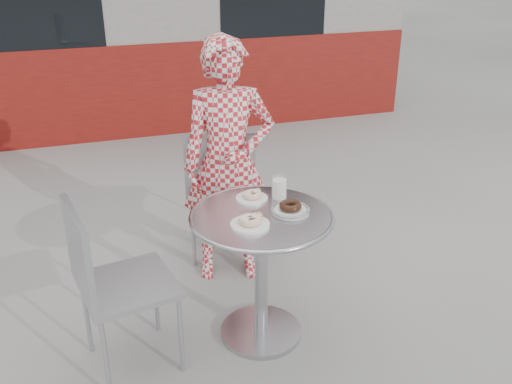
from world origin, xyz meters
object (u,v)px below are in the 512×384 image
object	(u,v)px
seated_person	(228,163)
plate_checker	(290,209)
bistro_table	(261,246)
milk_cup	(279,188)
chair_far	(222,215)
plate_far	(252,196)
chair_left	(129,317)
plate_near	(251,222)

from	to	relation	value
seated_person	plate_checker	size ratio (longest dim) A/B	7.63
bistro_table	milk_cup	size ratio (longest dim) A/B	5.79
chair_far	plate_far	bearing A→B (deg)	104.02
chair_far	plate_checker	world-z (taller)	chair_far
chair_left	plate_checker	xyz separation A→B (m)	(0.86, -0.01, 0.48)
bistro_table	plate_far	world-z (taller)	plate_far
milk_cup	plate_near	bearing A→B (deg)	-134.12
bistro_table	milk_cup	xyz separation A→B (m)	(0.15, 0.15, 0.24)
bistro_table	milk_cup	bearing A→B (deg)	45.22
chair_far	plate_far	size ratio (longest dim) A/B	5.41
plate_near	seated_person	bearing A→B (deg)	82.37
chair_far	plate_far	world-z (taller)	chair_far
plate_near	plate_checker	size ratio (longest dim) A/B	0.96
chair_left	plate_near	xyz separation A→B (m)	(0.62, -0.09, 0.49)
plate_far	bistro_table	bearing A→B (deg)	-93.17
bistro_table	plate_near	size ratio (longest dim) A/B	3.90
seated_person	plate_far	distance (m)	0.49
chair_left	plate_near	world-z (taller)	chair_left
chair_left	plate_near	distance (m)	0.80
chair_far	plate_near	xyz separation A→B (m)	(-0.12, -1.04, 0.49)
milk_cup	plate_checker	bearing A→B (deg)	-90.16
chair_far	seated_person	bearing A→B (deg)	101.78
plate_far	milk_cup	world-z (taller)	milk_cup
seated_person	milk_cup	size ratio (longest dim) A/B	11.84
bistro_table	chair_left	xyz separation A→B (m)	(-0.71, -0.01, -0.28)
plate_checker	milk_cup	world-z (taller)	milk_cup
plate_far	milk_cup	distance (m)	0.15
plate_far	plate_checker	distance (m)	0.25
chair_far	plate_near	bearing A→B (deg)	99.08
chair_left	seated_person	xyz separation A→B (m)	(0.73, 0.69, 0.49)
bistro_table	chair_left	size ratio (longest dim) A/B	0.81
seated_person	plate_near	xyz separation A→B (m)	(-0.10, -0.78, 0.00)
plate_far	seated_person	bearing A→B (deg)	89.43
plate_far	milk_cup	bearing A→B (deg)	-14.46
chair_left	milk_cup	world-z (taller)	chair_left
bistro_table	chair_far	world-z (taller)	chair_far
chair_far	seated_person	xyz separation A→B (m)	(-0.02, -0.26, 0.48)
bistro_table	seated_person	size ratio (longest dim) A/B	0.49
chair_far	plate_far	distance (m)	0.90
milk_cup	plate_far	bearing A→B (deg)	165.54
bistro_table	milk_cup	world-z (taller)	milk_cup
bistro_table	plate_far	size ratio (longest dim) A/B	4.37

